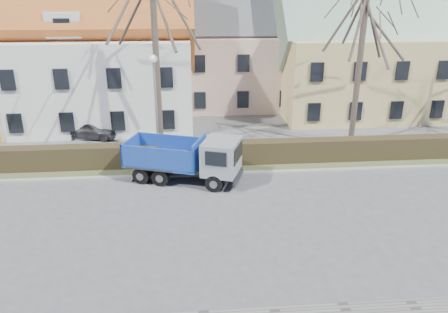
{
  "coord_description": "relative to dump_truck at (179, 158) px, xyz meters",
  "views": [
    {
      "loc": [
        -0.3,
        -16.95,
        9.54
      ],
      "look_at": [
        1.43,
        3.23,
        1.6
      ],
      "focal_mm": 35.0,
      "sensor_mm": 36.0,
      "label": 1
    }
  ],
  "objects": [
    {
      "name": "grass_strip",
      "position": [
        0.82,
        2.05,
        -1.19
      ],
      "size": [
        80.0,
        3.0,
        0.1
      ],
      "primitive_type": "cube",
      "color": "#444E2B",
      "rests_on": "ground"
    },
    {
      "name": "hedge",
      "position": [
        0.82,
        1.85,
        -0.59
      ],
      "size": [
        60.0,
        0.9,
        1.3
      ],
      "primitive_type": "cube",
      "color": "black",
      "rests_on": "ground"
    },
    {
      "name": "building_pink",
      "position": [
        4.82,
        15.85,
        2.76
      ],
      "size": [
        10.8,
        8.8,
        8.0
      ],
      "primitive_type": null,
      "color": "#C8A38D",
      "rests_on": "ground"
    },
    {
      "name": "streetlight",
      "position": [
        -1.24,
        2.85,
        1.85
      ],
      "size": [
        0.48,
        0.48,
        6.18
      ],
      "primitive_type": null,
      "color": "#9C9D9D",
      "rests_on": "ground"
    },
    {
      "name": "cart_frame",
      "position": [
        -2.47,
        -0.08,
        -0.94
      ],
      "size": [
        0.68,
        0.42,
        0.6
      ],
      "primitive_type": null,
      "rotation": [
        0.0,
        0.0,
        0.07
      ],
      "color": "silver",
      "rests_on": "ground"
    },
    {
      "name": "tree_1",
      "position": [
        -1.18,
        4.35,
        5.09
      ],
      "size": [
        9.2,
        9.2,
        12.65
      ],
      "primitive_type": null,
      "color": "#42372E",
      "rests_on": "ground"
    },
    {
      "name": "tree_2",
      "position": [
        10.82,
        4.35,
        4.26
      ],
      "size": [
        8.0,
        8.0,
        11.0
      ],
      "primitive_type": null,
      "color": "#42372E",
      "rests_on": "ground"
    },
    {
      "name": "dump_truck",
      "position": [
        0.0,
        0.0,
        0.0
      ],
      "size": [
        6.61,
        4.2,
        2.48
      ],
      "primitive_type": null,
      "rotation": [
        0.0,
        0.0,
        -0.33
      ],
      "color": "navy",
      "rests_on": "ground"
    },
    {
      "name": "building_yellow",
      "position": [
        16.82,
        12.85,
        3.01
      ],
      "size": [
        18.8,
        10.8,
        8.5
      ],
      "primitive_type": null,
      "color": "tan",
      "rests_on": "ground"
    },
    {
      "name": "building_white",
      "position": [
        -12.18,
        11.85,
        3.51
      ],
      "size": [
        26.8,
        10.8,
        9.5
      ],
      "primitive_type": null,
      "color": "silver",
      "rests_on": "ground"
    },
    {
      "name": "parked_car_a",
      "position": [
        -6.03,
        7.29,
        -0.61
      ],
      "size": [
        3.92,
        2.29,
        1.25
      ],
      "primitive_type": "imported",
      "rotation": [
        0.0,
        0.0,
        1.34
      ],
      "color": "#343437",
      "rests_on": "ground"
    },
    {
      "name": "curb_far",
      "position": [
        0.82,
        0.45,
        -1.18
      ],
      "size": [
        80.0,
        0.3,
        0.12
      ],
      "primitive_type": "cube",
      "color": "gray",
      "rests_on": "ground"
    },
    {
      "name": "ground",
      "position": [
        0.82,
        -4.15,
        -1.24
      ],
      "size": [
        120.0,
        120.0,
        0.0
      ],
      "primitive_type": "plane",
      "color": "#4B4B4E"
    }
  ]
}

